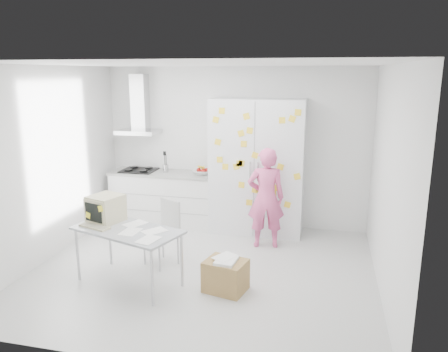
% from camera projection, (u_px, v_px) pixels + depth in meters
% --- Properties ---
extents(floor, '(4.50, 4.00, 0.02)m').
position_uv_depth(floor, '(203.00, 271.00, 5.88)').
color(floor, silver).
rests_on(floor, ground).
extents(walls, '(4.52, 4.01, 2.70)m').
position_uv_depth(walls, '(216.00, 162.00, 6.25)').
color(walls, white).
rests_on(walls, ground).
extents(ceiling, '(4.50, 4.00, 0.02)m').
position_uv_depth(ceiling, '(201.00, 64.00, 5.25)').
color(ceiling, white).
rests_on(ceiling, walls).
extents(counter_run, '(1.84, 0.63, 1.28)m').
position_uv_depth(counter_run, '(164.00, 197.00, 7.65)').
color(counter_run, white).
rests_on(counter_run, ground).
extents(range_hood, '(0.70, 0.48, 1.01)m').
position_uv_depth(range_hood, '(139.00, 111.00, 7.54)').
color(range_hood, silver).
rests_on(range_hood, walls).
extents(tall_cabinet, '(1.50, 0.68, 2.20)m').
position_uv_depth(tall_cabinet, '(257.00, 167.00, 7.11)').
color(tall_cabinet, silver).
rests_on(tall_cabinet, ground).
extents(person, '(0.62, 0.48, 1.53)m').
position_uv_depth(person, '(266.00, 198.00, 6.54)').
color(person, '#E45892').
rests_on(person, ground).
extents(desk, '(1.48, 1.05, 1.07)m').
position_uv_depth(desk, '(113.00, 218.00, 5.51)').
color(desk, '#A5A9B0').
rests_on(desk, ground).
extents(chair, '(0.55, 0.55, 0.90)m').
position_uv_depth(chair, '(165.00, 228.00, 6.01)').
color(chair, '#B4B5B2').
rests_on(chair, ground).
extents(cardboard_box, '(0.56, 0.48, 0.42)m').
position_uv_depth(cardboard_box, '(226.00, 275.00, 5.30)').
color(cardboard_box, '#9F7D45').
rests_on(cardboard_box, ground).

